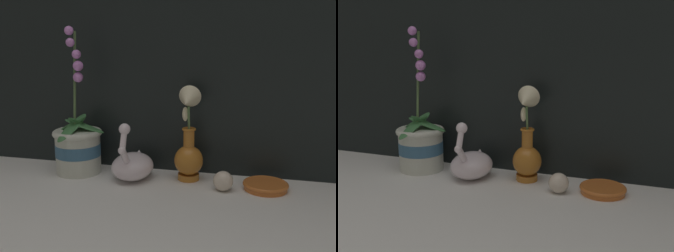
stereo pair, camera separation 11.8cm
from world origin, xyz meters
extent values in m
plane|color=silver|center=(0.00, 0.00, 0.00)|extent=(2.80, 2.80, 0.00)
cylinder|color=beige|center=(-0.31, 0.11, 0.07)|extent=(0.15, 0.15, 0.14)
cylinder|color=#386689|center=(-0.31, 0.11, 0.08)|extent=(0.15, 0.15, 0.04)
torus|color=beige|center=(-0.31, 0.11, 0.13)|extent=(0.16, 0.16, 0.02)
cylinder|color=#4C6B3D|center=(-0.31, 0.11, 0.30)|extent=(0.01, 0.04, 0.31)
ellipsoid|color=#38703D|center=(-0.29, 0.11, 0.16)|extent=(0.14, 0.05, 0.05)
ellipsoid|color=#38703D|center=(-0.31, 0.13, 0.16)|extent=(0.05, 0.14, 0.08)
ellipsoid|color=#38703D|center=(-0.34, 0.12, 0.16)|extent=(0.13, 0.07, 0.07)
ellipsoid|color=#38703D|center=(-0.31, 0.08, 0.16)|extent=(0.06, 0.16, 0.07)
sphere|color=#C67AD1|center=(-0.32, 0.10, 0.46)|extent=(0.03, 0.03, 0.03)
sphere|color=#C67AD1|center=(-0.31, 0.10, 0.42)|extent=(0.03, 0.03, 0.03)
sphere|color=#C67AD1|center=(-0.29, 0.09, 0.38)|extent=(0.03, 0.03, 0.03)
sphere|color=#C67AD1|center=(-0.29, 0.09, 0.35)|extent=(0.03, 0.03, 0.03)
sphere|color=#C67AD1|center=(-0.29, 0.10, 0.31)|extent=(0.03, 0.03, 0.03)
ellipsoid|color=white|center=(-0.12, 0.09, 0.04)|extent=(0.13, 0.16, 0.08)
cone|color=white|center=(-0.12, 0.15, 0.05)|extent=(0.06, 0.08, 0.07)
cylinder|color=white|center=(-0.12, 0.02, 0.09)|extent=(0.02, 0.06, 0.07)
sphere|color=white|center=(-0.12, 0.00, 0.12)|extent=(0.02, 0.02, 0.02)
cylinder|color=white|center=(-0.12, 0.01, 0.15)|extent=(0.02, 0.04, 0.06)
sphere|color=white|center=(-0.12, 0.03, 0.17)|extent=(0.03, 0.03, 0.03)
cylinder|color=#B26B23|center=(0.05, 0.13, 0.01)|extent=(0.07, 0.07, 0.02)
ellipsoid|color=#B26B23|center=(0.05, 0.13, 0.06)|extent=(0.09, 0.09, 0.09)
cylinder|color=#B26B23|center=(0.05, 0.13, 0.13)|extent=(0.03, 0.03, 0.06)
torus|color=#B26B23|center=(0.05, 0.13, 0.16)|extent=(0.04, 0.04, 0.01)
cylinder|color=#567A47|center=(0.05, 0.12, 0.20)|extent=(0.01, 0.02, 0.07)
cone|color=beige|center=(0.05, 0.11, 0.25)|extent=(0.07, 0.08, 0.08)
ellipsoid|color=beige|center=(0.04, 0.12, 0.21)|extent=(0.02, 0.02, 0.04)
sphere|color=beige|center=(0.17, 0.06, 0.03)|extent=(0.06, 0.06, 0.06)
cylinder|color=#C66628|center=(0.29, 0.10, 0.01)|extent=(0.12, 0.12, 0.02)
torus|color=#C66628|center=(0.29, 0.10, 0.02)|extent=(0.13, 0.13, 0.01)
camera|label=1|loc=(0.28, -1.02, 0.43)|focal=42.00mm
camera|label=2|loc=(0.39, -0.99, 0.43)|focal=42.00mm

